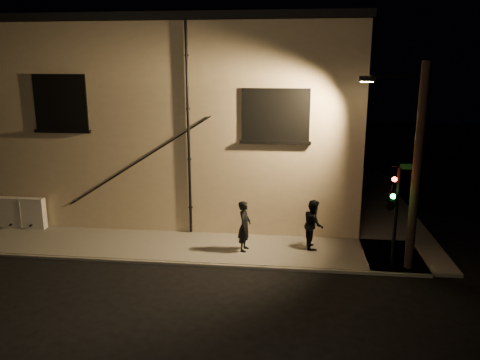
# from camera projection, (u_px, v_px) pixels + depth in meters

# --- Properties ---
(ground) EXTENTS (90.00, 90.00, 0.00)m
(ground) POSITION_uv_depth(u_px,v_px,m) (224.00, 267.00, 16.31)
(ground) COLOR black
(sidewalk) EXTENTS (21.00, 16.00, 0.12)m
(sidewalk) POSITION_uv_depth(u_px,v_px,m) (266.00, 225.00, 20.39)
(sidewalk) COLOR slate
(sidewalk) RESTS_ON ground
(building) EXTENTS (16.20, 12.23, 8.80)m
(building) POSITION_uv_depth(u_px,v_px,m) (192.00, 114.00, 24.28)
(building) COLOR beige
(building) RESTS_ON ground
(utility_cabinet) EXTENTS (1.99, 0.34, 1.31)m
(utility_cabinet) POSITION_uv_depth(u_px,v_px,m) (22.00, 213.00, 19.74)
(utility_cabinet) COLOR silver
(utility_cabinet) RESTS_ON sidewalk
(pedestrian_a) EXTENTS (0.55, 0.75, 1.90)m
(pedestrian_a) POSITION_uv_depth(u_px,v_px,m) (244.00, 226.00, 17.23)
(pedestrian_a) COLOR black
(pedestrian_a) RESTS_ON sidewalk
(pedestrian_b) EXTENTS (0.78, 0.96, 1.87)m
(pedestrian_b) POSITION_uv_depth(u_px,v_px,m) (313.00, 224.00, 17.49)
(pedestrian_b) COLOR black
(pedestrian_b) RESTS_ON sidewalk
(traffic_signal) EXTENTS (1.39, 2.12, 3.58)m
(traffic_signal) POSITION_uv_depth(u_px,v_px,m) (392.00, 199.00, 15.45)
(traffic_signal) COLOR black
(traffic_signal) RESTS_ON sidewalk
(streetlamp_pole) EXTENTS (2.02, 1.39, 6.98)m
(streetlamp_pole) POSITION_uv_depth(u_px,v_px,m) (414.00, 164.00, 15.20)
(streetlamp_pole) COLOR black
(streetlamp_pole) RESTS_ON ground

